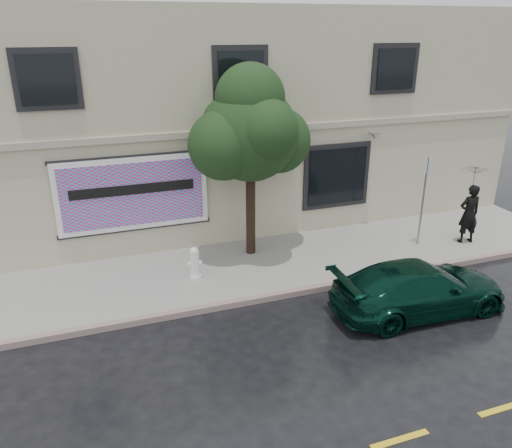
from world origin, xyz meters
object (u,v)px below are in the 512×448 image
object	(u,v)px
car	(419,288)
pedestrian	(469,214)
fire_hydrant	(195,263)
street_tree	(250,135)

from	to	relation	value
car	pedestrian	world-z (taller)	pedestrian
car	pedestrian	size ratio (longest dim) A/B	2.31
car	fire_hydrant	xyz separation A→B (m)	(-4.72, 3.18, -0.04)
pedestrian	fire_hydrant	distance (m)	8.52
street_tree	fire_hydrant	size ratio (longest dim) A/B	5.47
fire_hydrant	street_tree	bearing A→B (deg)	11.78
pedestrian	fire_hydrant	size ratio (longest dim) A/B	2.09
fire_hydrant	car	bearing A→B (deg)	-50.80
pedestrian	street_tree	world-z (taller)	street_tree
street_tree	fire_hydrant	distance (m)	3.79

